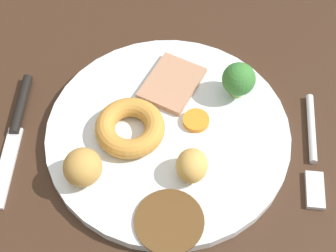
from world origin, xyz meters
TOP-DOWN VIEW (x-y plane):
  - dining_table at (0.00, 0.00)cm, footprint 120.00×84.00cm
  - dinner_plate at (-1.94, 2.94)cm, footprint 28.77×28.77cm
  - gravy_pool at (-2.98, 14.32)cm, footprint 7.44×7.44cm
  - meat_slice_main at (-1.88, -3.84)cm, footprint 8.47×9.43cm
  - yorkshire_pudding at (2.40, 3.63)cm, footprint 8.10×8.10cm
  - roast_potato_left at (6.75, 9.64)cm, footprint 4.37×4.53cm
  - roast_potato_right at (-4.97, 8.38)cm, footprint 3.82×4.21cm
  - carrot_coin_front at (-5.14, 1.46)cm, footprint 3.14×3.14cm
  - broccoli_floret at (-9.87, -3.19)cm, footprint 4.03×4.03cm
  - fork at (-18.95, 3.92)cm, footprint 2.10×15.28cm
  - knife at (16.40, 2.90)cm, footprint 2.01×18.53cm

SIDE VIEW (x-z plane):
  - dining_table at x=0.00cm, z-range 0.00..3.60cm
  - fork at x=-18.95cm, z-range 3.54..4.44cm
  - knife at x=16.40cm, z-range 3.45..4.65cm
  - dinner_plate at x=-1.94cm, z-range 3.60..5.00cm
  - gravy_pool at x=-2.98cm, z-range 5.00..5.30cm
  - carrot_coin_front at x=-5.14cm, z-range 5.00..5.66cm
  - meat_slice_main at x=-1.88cm, z-range 5.00..5.80cm
  - yorkshire_pudding at x=2.40cm, z-range 5.00..7.31cm
  - roast_potato_right at x=-4.97cm, z-range 5.00..8.54cm
  - roast_potato_left at x=6.75cm, z-range 5.00..8.97cm
  - broccoli_floret at x=-9.87cm, z-range 5.30..10.15cm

